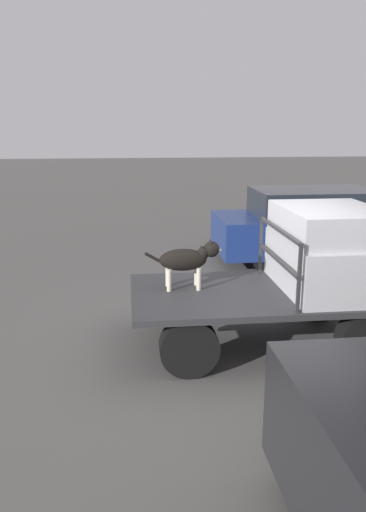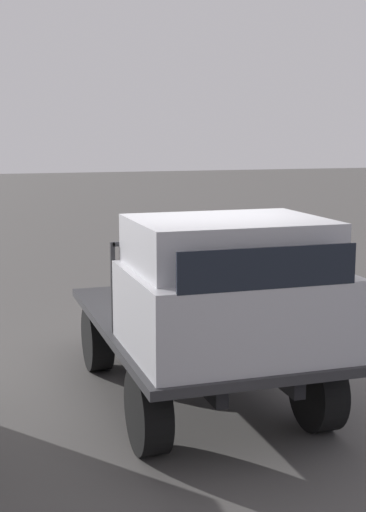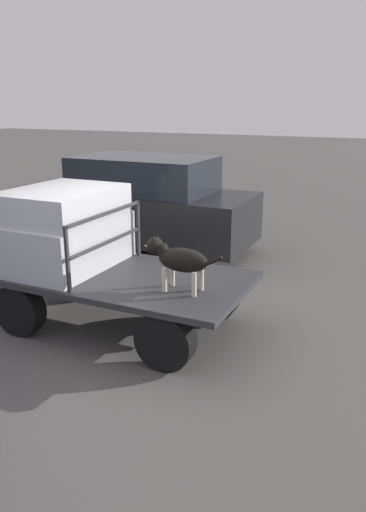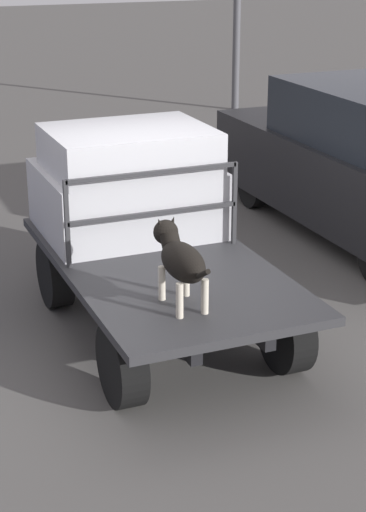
# 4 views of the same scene
# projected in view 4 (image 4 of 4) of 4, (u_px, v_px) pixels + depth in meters

# --- Properties ---
(ground_plane) EXTENTS (80.00, 80.00, 0.00)m
(ground_plane) POSITION_uv_depth(u_px,v_px,m) (162.00, 334.00, 8.36)
(ground_plane) COLOR #514F4C
(flatbed_truck) EXTENTS (3.52, 1.85, 0.77)m
(flatbed_truck) POSITION_uv_depth(u_px,v_px,m) (161.00, 282.00, 8.17)
(flatbed_truck) COLOR black
(flatbed_truck) RESTS_ON ground
(truck_cab) EXTENTS (1.46, 1.73, 1.10)m
(truck_cab) POSITION_uv_depth(u_px,v_px,m) (127.00, 183.00, 8.72)
(truck_cab) COLOR #B7B7BC
(truck_cab) RESTS_ON flatbed_truck
(truck_headboard) EXTENTS (0.04, 1.73, 0.83)m
(truck_headboard) POSITION_uv_depth(u_px,v_px,m) (154.00, 200.00, 8.05)
(truck_headboard) COLOR #2D2D30
(truck_headboard) RESTS_ON flatbed_truck
(dog) EXTENTS (1.04, 0.29, 0.67)m
(dog) POSITION_uv_depth(u_px,v_px,m) (179.00, 258.00, 7.02)
(dog) COLOR beige
(dog) RESTS_ON flatbed_truck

